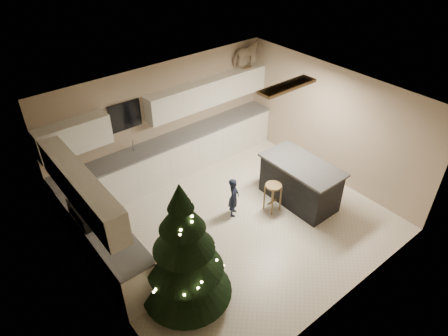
{
  "coord_description": "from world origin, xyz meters",
  "views": [
    {
      "loc": [
        -3.93,
        -4.5,
        5.54
      ],
      "look_at": [
        0.0,
        0.35,
        1.15
      ],
      "focal_mm": 32.0,
      "sensor_mm": 36.0,
      "label": 1
    }
  ],
  "objects_px": {
    "island": "(300,182)",
    "rocking_horse": "(247,55)",
    "bar_stool": "(273,191)",
    "toddler": "(234,197)",
    "christmas_tree": "(185,258)"
  },
  "relations": [
    {
      "from": "island",
      "to": "christmas_tree",
      "type": "xyz_separation_m",
      "value": [
        -3.3,
        -0.6,
        0.5
      ]
    },
    {
      "from": "christmas_tree",
      "to": "island",
      "type": "bearing_deg",
      "value": 10.33
    },
    {
      "from": "toddler",
      "to": "rocking_horse",
      "type": "xyz_separation_m",
      "value": [
        2.15,
        2.11,
        1.87
      ]
    },
    {
      "from": "island",
      "to": "rocking_horse",
      "type": "relative_size",
      "value": 2.38
    },
    {
      "from": "island",
      "to": "rocking_horse",
      "type": "distance_m",
      "value": 3.31
    },
    {
      "from": "rocking_horse",
      "to": "island",
      "type": "bearing_deg",
      "value": 167.83
    },
    {
      "from": "christmas_tree",
      "to": "rocking_horse",
      "type": "height_order",
      "value": "rocking_horse"
    },
    {
      "from": "island",
      "to": "toddler",
      "type": "bearing_deg",
      "value": 158.63
    },
    {
      "from": "christmas_tree",
      "to": "toddler",
      "type": "relative_size",
      "value": 2.71
    },
    {
      "from": "island",
      "to": "toddler",
      "type": "height_order",
      "value": "island"
    },
    {
      "from": "bar_stool",
      "to": "toddler",
      "type": "distance_m",
      "value": 0.82
    },
    {
      "from": "island",
      "to": "rocking_horse",
      "type": "height_order",
      "value": "rocking_horse"
    },
    {
      "from": "toddler",
      "to": "rocking_horse",
      "type": "height_order",
      "value": "rocking_horse"
    },
    {
      "from": "bar_stool",
      "to": "rocking_horse",
      "type": "xyz_separation_m",
      "value": [
        1.44,
        2.5,
        1.83
      ]
    },
    {
      "from": "christmas_tree",
      "to": "toddler",
      "type": "xyz_separation_m",
      "value": [
        1.93,
        1.14,
        -0.54
      ]
    }
  ]
}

